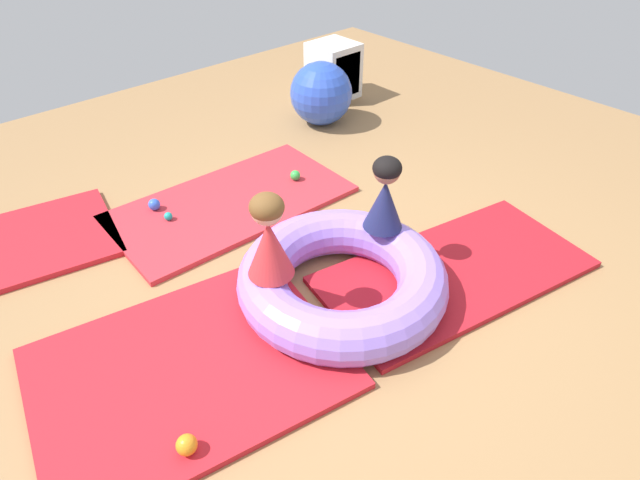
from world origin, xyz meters
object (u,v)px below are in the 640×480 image
Objects in this scene: play_ball_green at (295,175)px; inflatable_cushion at (342,279)px; play_ball_orange at (187,445)px; play_ball_blue at (154,204)px; play_ball_red at (266,289)px; storage_cube at (335,71)px; exercise_ball_large at (321,93)px; child_in_red at (269,237)px; child_in_navy at (385,194)px; play_ball_teal at (168,216)px.

inflatable_cushion is at bearing -117.94° from play_ball_green.
inflatable_cushion is at bearing 13.25° from play_ball_orange.
play_ball_red is at bearing -87.27° from play_ball_blue.
play_ball_blue is 0.15× the size of storage_cube.
child_in_red is at bearing -138.18° from exercise_ball_large.
child_in_navy reaches higher than storage_cube.
child_in_red is 5.27× the size of play_ball_orange.
play_ball_teal is at bearing -159.88° from storage_cube.
inflatable_cushion is 3.14m from storage_cube.
play_ball_orange is 3.60m from exercise_ball_large.
play_ball_orange is (-1.90, -1.51, 0.01)m from play_ball_green.
play_ball_blue is 0.19m from play_ball_teal.
play_ball_blue is 2.63m from storage_cube.
child_in_navy is at bearing 46.62° from child_in_red.
child_in_navy is (0.42, 0.08, 0.39)m from inflatable_cushion.
play_ball_red is at bearing -139.68° from exercise_ball_large.
play_ball_orange is 1.61× the size of play_ball_teal.
play_ball_green is at bearing -143.10° from storage_cube.
exercise_ball_large is 0.66m from storage_cube.
play_ball_orange is (-1.25, -0.29, -0.06)m from inflatable_cushion.
child_in_navy is 0.92m from play_ball_red.
exercise_ball_large is 1.06× the size of storage_cube.
play_ball_blue is at bearing 65.80° from play_ball_orange.
play_ball_red is 1.09m from play_ball_teal.
exercise_ball_large is (0.93, 0.72, 0.22)m from play_ball_green.
storage_cube is at bearing -117.44° from child_in_navy.
child_in_navy is 1.78m from play_ball_blue.
child_in_navy is 2.82m from storage_cube.
child_in_red reaches higher than play_ball_orange.
play_ball_red is 0.71× the size of play_ball_orange.
exercise_ball_large is at bearing -144.71° from storage_cube.
child_in_navy is 1.77m from play_ball_orange.
inflatable_cushion reaches higher than play_ball_red.
play_ball_orange is at bearing -141.47° from play_ball_green.
inflatable_cushion is 0.57m from child_in_navy.
play_ball_green is 1.11m from play_ball_blue.
child_in_red reaches higher than child_in_navy.
exercise_ball_large is (1.97, 0.54, 0.23)m from play_ball_teal.
storage_cube is (1.69, 2.24, -0.26)m from child_in_navy.
play_ball_teal is 0.11× the size of storage_cube.
inflatable_cushion is 2.25× the size of storage_cube.
play_ball_green is at bearing -19.42° from play_ball_blue.
child_in_red is at bearing 153.60° from inflatable_cushion.
child_in_navy is 2.20m from exercise_ball_large.
child_in_navy is at bearing -101.28° from play_ball_green.
exercise_ball_large is at bearing 10.00° from play_ball_blue.
play_ball_red is 0.12× the size of exercise_ball_large.
play_ball_orange is at bearing 22.17° from child_in_navy.
play_ball_orange is (-0.87, -0.48, -0.46)m from child_in_red.
play_ball_blue is at bearing -170.00° from exercise_ball_large.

